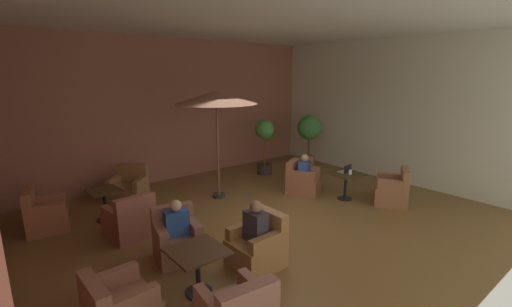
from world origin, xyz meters
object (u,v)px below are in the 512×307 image
patio_umbrella_tall_red (216,98)px  patron_blue_shirt (177,220)px  armchair_front_right_south (130,221)px  armchair_mid_center_east (177,240)px  cafe_table_front_left (346,179)px  armchair_front_left_north (302,181)px  potted_tree_mid_left (309,132)px  armchair_mid_center_north (258,247)px  potted_tree_left_corner (265,139)px  patron_with_friend (304,167)px  armchair_front_right_north (129,189)px  armchair_front_left_east (393,191)px  patron_by_window (256,223)px  iced_drink_cup (350,172)px  cafe_table_front_right (105,199)px  cafe_table_mid_center (197,260)px  open_laptop (346,170)px  armchair_front_right_east (46,215)px

patio_umbrella_tall_red → patron_blue_shirt: 3.49m
armchair_front_right_south → armchair_mid_center_east: bearing=-75.1°
cafe_table_front_left → armchair_front_left_north: size_ratio=0.76×
patio_umbrella_tall_red → potted_tree_mid_left: size_ratio=1.54×
armchair_mid_center_north → armchair_mid_center_east: (-0.89, 1.07, -0.01)m
potted_tree_left_corner → patron_with_friend: potted_tree_left_corner is taller
armchair_mid_center_east → patron_blue_shirt: 0.38m
patron_blue_shirt → potted_tree_left_corner: bearing=33.3°
armchair_front_right_north → potted_tree_mid_left: bearing=-6.6°
armchair_front_left_north → armchair_front_left_east: (1.10, -1.90, 0.01)m
armchair_mid_center_east → cafe_table_front_left: bearing=-1.2°
patron_by_window → iced_drink_cup: size_ratio=6.20×
armchair_front_right_south → potted_tree_mid_left: 6.52m
cafe_table_front_right → cafe_table_mid_center: same height
armchair_front_left_east → cafe_table_front_right: size_ratio=1.50×
armchair_front_right_north → cafe_table_mid_center: armchair_front_right_north is taller
armchair_front_left_north → patron_by_window: size_ratio=1.51×
armchair_front_left_north → cafe_table_front_right: (-4.50, 1.48, 0.16)m
open_laptop → armchair_mid_center_east: bearing=179.5°
cafe_table_mid_center → potted_tree_mid_left: size_ratio=0.43×
armchair_mid_center_north → iced_drink_cup: bearing=13.2°
armchair_front_left_north → armchair_front_left_east: 2.20m
cafe_table_mid_center → potted_tree_mid_left: potted_tree_mid_left is taller
cafe_table_front_right → armchair_mid_center_north: bearing=-68.2°
cafe_table_mid_center → iced_drink_cup: iced_drink_cup is taller
potted_tree_mid_left → patron_with_friend: bearing=-140.2°
armchair_mid_center_east → patron_blue_shirt: bearing=-101.6°
armchair_front_left_east → potted_tree_left_corner: bearing=100.3°
armchair_front_left_north → armchair_front_right_north: (-3.72, 2.26, -0.01)m
open_laptop → armchair_front_right_east: bearing=156.8°
armchair_mid_center_east → armchair_front_right_east: bearing=121.0°
armchair_front_right_south → armchair_front_right_east: bearing=132.9°
armchair_front_right_north → patron_by_window: 4.27m
armchair_front_right_south → armchair_mid_center_east: (0.34, -1.28, 0.01)m
cafe_table_front_right → patio_umbrella_tall_red: (2.64, -0.35, 2.01)m
armchair_front_right_north → cafe_table_front_left: bearing=-37.5°
patron_blue_shirt → armchair_front_right_north: bearing=84.6°
iced_drink_cup → open_laptop: open_laptop is taller
armchair_mid_center_east → armchair_mid_center_north: bearing=-50.2°
armchair_front_left_east → patron_with_friend: 2.19m
cafe_table_front_right → potted_tree_mid_left: potted_tree_mid_left is taller
armchair_front_right_east → potted_tree_left_corner: bearing=2.7°
armchair_front_right_east → patron_by_window: size_ratio=1.31×
armchair_front_left_north → patron_with_friend: bearing=-62.7°
armchair_front_right_south → patron_by_window: size_ratio=1.28×
cafe_table_mid_center → patron_with_friend: bearing=24.4°
cafe_table_front_left → armchair_mid_center_east: (-4.52, 0.10, -0.21)m
cafe_table_front_right → iced_drink_cup: (4.99, -2.59, 0.25)m
patio_umbrella_tall_red → patron_with_friend: 2.85m
armchair_front_left_east → armchair_front_right_south: (-5.46, 2.30, -0.02)m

